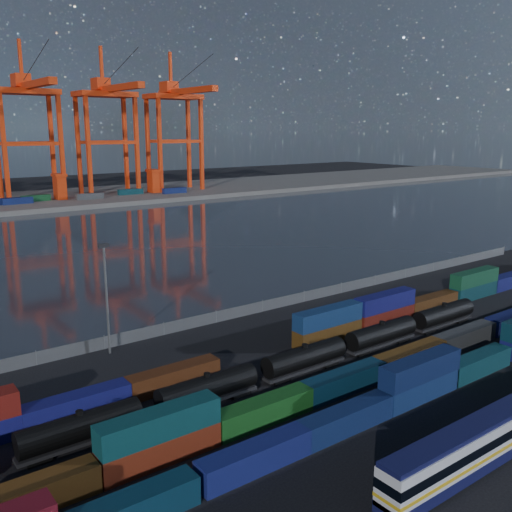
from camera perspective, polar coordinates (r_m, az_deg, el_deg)
ground at (r=84.88m, az=12.39°, el=-10.21°), size 700.00×700.00×0.00m
harbor_water at (r=169.78m, az=-15.31°, el=1.18°), size 700.00×700.00×0.00m
far_quay at (r=269.13m, az=-23.65°, el=4.91°), size 700.00×70.00×2.00m
container_row_south at (r=70.30m, az=13.21°, el=-13.42°), size 141.13×2.54×5.42m
container_row_mid at (r=76.57m, az=10.71°, el=-11.41°), size 129.56×2.60×5.55m
container_row_north at (r=100.79m, az=13.53°, el=-5.19°), size 142.07×2.56×5.45m
tanker_string at (r=74.28m, az=0.30°, el=-11.59°), size 90.90×2.88×4.12m
waterfront_fence at (r=103.68m, az=0.66°, el=-5.05°), size 160.12×0.12×2.20m
yard_light_mast at (r=85.36m, az=-14.73°, el=-3.59°), size 1.60×0.40×16.60m
straddle_carriers at (r=258.15m, az=-23.80°, el=6.13°), size 140.00×7.00×11.10m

